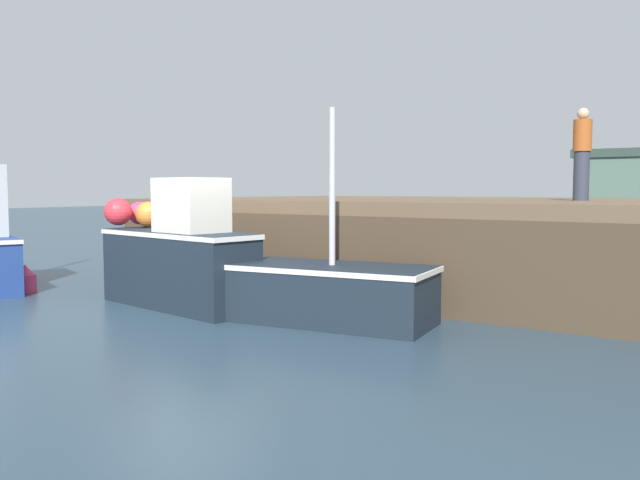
# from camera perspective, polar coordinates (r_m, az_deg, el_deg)

# --- Properties ---
(ground) EXTENTS (120.00, 160.00, 0.10)m
(ground) POSITION_cam_1_polar(r_m,az_deg,el_deg) (11.47, -11.86, -6.38)
(ground) COLOR #283D4C
(pier) EXTENTS (14.47, 8.10, 1.87)m
(pier) POSITION_cam_1_polar(r_m,az_deg,el_deg) (14.03, 14.12, 2.22)
(pier) COLOR brown
(pier) RESTS_ON ground
(fishing_boat_near_right) EXTENTS (3.59, 1.52, 2.28)m
(fishing_boat_near_right) POSITION_cam_1_polar(r_m,az_deg,el_deg) (11.87, -12.31, -1.23)
(fishing_boat_near_right) COLOR #19232D
(fishing_boat_near_right) RESTS_ON ground
(fishing_boat_mid) EXTENTS (3.33, 1.83, 3.33)m
(fishing_boat_mid) POSITION_cam_1_polar(r_m,az_deg,el_deg) (10.23, 1.06, -4.47)
(fishing_boat_mid) COLOR #19232D
(fishing_boat_mid) RESTS_ON ground
(dockworker) EXTENTS (0.34, 0.34, 1.75)m
(dockworker) POSITION_cam_1_polar(r_m,az_deg,el_deg) (13.52, 21.81, 6.94)
(dockworker) COLOR #2D3342
(dockworker) RESTS_ON pier
(mooring_buoy_foreground) EXTENTS (0.41, 0.41, 0.57)m
(mooring_buoy_foreground) POSITION_cam_1_polar(r_m,az_deg,el_deg) (14.52, -24.21, -3.18)
(mooring_buoy_foreground) COLOR #DB3866
(mooring_buoy_foreground) RESTS_ON ground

